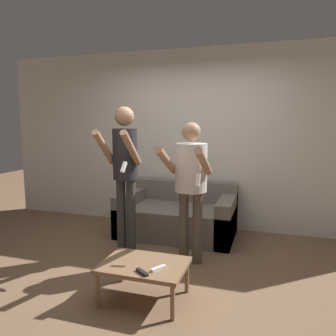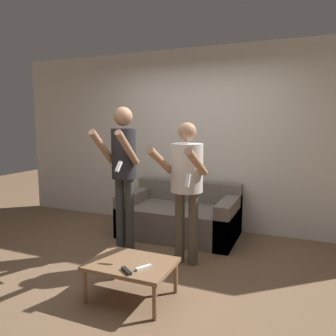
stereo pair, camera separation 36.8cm
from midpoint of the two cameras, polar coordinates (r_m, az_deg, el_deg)
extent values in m
plane|color=brown|center=(3.69, -5.21, -17.94)|extent=(14.00, 14.00, 0.00)
cube|color=silver|center=(5.01, 2.50, 4.99)|extent=(6.40, 0.06, 2.70)
cube|color=slate|center=(4.74, -0.71, -9.21)|extent=(1.62, 0.93, 0.42)
cube|color=slate|center=(5.00, 0.66, -3.97)|extent=(1.62, 0.16, 0.31)
cube|color=slate|center=(4.97, -8.55, -7.45)|extent=(0.20, 0.93, 0.59)
cube|color=slate|center=(4.55, 7.89, -8.90)|extent=(0.20, 0.93, 0.59)
cylinder|color=#383838|center=(4.11, -10.71, -8.31)|extent=(0.11, 0.11, 0.94)
cylinder|color=#383838|center=(4.05, -9.05, -8.51)|extent=(0.11, 0.11, 0.94)
cylinder|color=#232328|center=(3.93, -10.15, 2.40)|extent=(0.29, 0.29, 0.60)
sphere|color=#A87A5B|center=(3.91, -10.31, 8.85)|extent=(0.23, 0.23, 0.23)
cylinder|color=#A87A5B|center=(3.83, -13.76, 3.45)|extent=(0.08, 0.45, 0.43)
cylinder|color=#A87A5B|center=(3.67, -9.32, 3.38)|extent=(0.08, 0.45, 0.43)
cube|color=white|center=(3.52, -10.70, 0.14)|extent=(0.04, 0.11, 0.11)
cylinder|color=brown|center=(3.82, -0.05, -10.16)|extent=(0.11, 0.11, 0.84)
cylinder|color=brown|center=(3.78, 2.32, -10.38)|extent=(0.11, 0.11, 0.84)
cylinder|color=silver|center=(3.64, 1.16, 0.06)|extent=(0.36, 0.36, 0.54)
sphere|color=#A87A5B|center=(3.61, 1.17, 6.33)|extent=(0.21, 0.21, 0.21)
cylinder|color=#A87A5B|center=(3.44, -3.30, 1.25)|extent=(0.08, 0.58, 0.35)
cylinder|color=#A87A5B|center=(3.32, 3.14, 1.01)|extent=(0.08, 0.58, 0.35)
cube|color=white|center=(3.08, 1.86, -2.14)|extent=(0.04, 0.08, 0.13)
cube|color=#846042|center=(3.11, -7.76, -16.48)|extent=(0.77, 0.55, 0.04)
cylinder|color=#846042|center=(3.15, -15.66, -19.81)|extent=(0.04, 0.04, 0.31)
cylinder|color=#846042|center=(2.87, -3.15, -22.45)|extent=(0.04, 0.04, 0.31)
cylinder|color=#846042|center=(3.51, -11.28, -16.65)|extent=(0.04, 0.04, 0.31)
cylinder|color=#846042|center=(3.27, -0.07, -18.48)|extent=(0.04, 0.04, 0.31)
cube|color=black|center=(2.91, -8.33, -17.57)|extent=(0.14, 0.12, 0.02)
cube|color=white|center=(2.96, -5.41, -17.06)|extent=(0.11, 0.15, 0.02)
camera|label=1|loc=(0.18, -92.52, -0.35)|focal=35.00mm
camera|label=2|loc=(0.18, 87.48, 0.35)|focal=35.00mm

